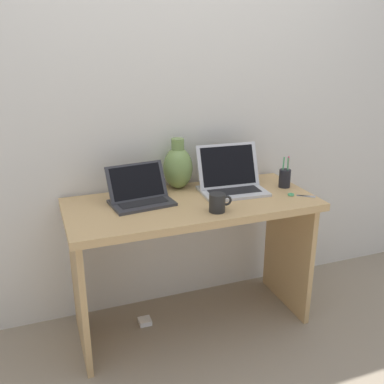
# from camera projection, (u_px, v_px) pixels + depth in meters

# --- Properties ---
(ground_plane) EXTENTS (6.00, 6.00, 0.00)m
(ground_plane) POSITION_uv_depth(u_px,v_px,m) (192.00, 322.00, 2.56)
(ground_plane) COLOR gray
(back_wall) EXTENTS (4.40, 0.04, 2.40)m
(back_wall) POSITION_uv_depth(u_px,v_px,m) (172.00, 107.00, 2.44)
(back_wall) COLOR silver
(back_wall) RESTS_ON ground
(desk) EXTENTS (1.31, 0.57, 0.76)m
(desk) POSITION_uv_depth(u_px,v_px,m) (192.00, 231.00, 2.36)
(desk) COLOR tan
(desk) RESTS_ON ground
(laptop_left) EXTENTS (0.33, 0.25, 0.19)m
(laptop_left) POSITION_uv_depth(u_px,v_px,m) (140.00, 193.00, 2.26)
(laptop_left) COLOR #333338
(laptop_left) RESTS_ON desk
(laptop_right) EXTENTS (0.37, 0.28, 0.25)m
(laptop_right) POSITION_uv_depth(u_px,v_px,m) (231.00, 179.00, 2.44)
(laptop_right) COLOR silver
(laptop_right) RESTS_ON desk
(green_vase) EXTENTS (0.17, 0.17, 0.29)m
(green_vase) POSITION_uv_depth(u_px,v_px,m) (178.00, 167.00, 2.46)
(green_vase) COLOR #75934C
(green_vase) RESTS_ON desk
(coffee_mug) EXTENTS (0.12, 0.08, 0.09)m
(coffee_mug) POSITION_uv_depth(u_px,v_px,m) (218.00, 203.00, 2.15)
(coffee_mug) COLOR black
(coffee_mug) RESTS_ON desk
(pen_cup) EXTENTS (0.07, 0.07, 0.18)m
(pen_cup) POSITION_uv_depth(u_px,v_px,m) (285.00, 178.00, 2.50)
(pen_cup) COLOR black
(pen_cup) RESTS_ON desk
(scissors) EXTENTS (0.13, 0.10, 0.01)m
(scissors) POSITION_uv_depth(u_px,v_px,m) (296.00, 195.00, 2.38)
(scissors) COLOR #B7B7BC
(scissors) RESTS_ON desk
(power_brick) EXTENTS (0.07, 0.07, 0.03)m
(power_brick) POSITION_uv_depth(u_px,v_px,m) (145.00, 321.00, 2.54)
(power_brick) COLOR white
(power_brick) RESTS_ON ground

